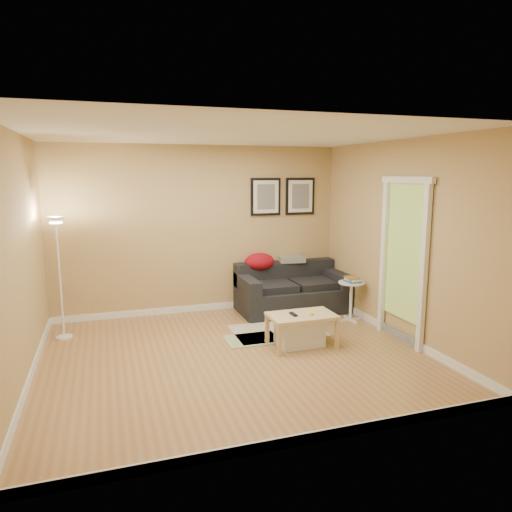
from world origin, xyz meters
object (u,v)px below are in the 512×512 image
object	(u,v)px
sofa	(292,288)
coffee_table	(302,330)
floor_lamp	(60,282)
storage_bin	(299,331)
side_table	(351,301)
book_stack	(353,279)

from	to	relation	value
sofa	coffee_table	distance (m)	1.56
sofa	floor_lamp	xyz separation A→B (m)	(-3.38, -0.23, 0.40)
storage_bin	side_table	size ratio (longest dim) A/B	0.98
floor_lamp	storage_bin	bearing A→B (deg)	-22.65
floor_lamp	side_table	bearing A→B (deg)	-7.09
sofa	coffee_table	size ratio (longest dim) A/B	2.04
storage_bin	book_stack	world-z (taller)	book_stack
sofa	floor_lamp	size ratio (longest dim) A/B	1.04
coffee_table	storage_bin	bearing A→B (deg)	105.03
sofa	side_table	bearing A→B (deg)	-48.70
storage_bin	side_table	distance (m)	1.34
coffee_table	sofa	bearing A→B (deg)	74.13
side_table	floor_lamp	distance (m)	4.08
storage_bin	floor_lamp	xyz separation A→B (m)	(-2.89, 1.20, 0.60)
coffee_table	floor_lamp	xyz separation A→B (m)	(-2.90, 1.25, 0.56)
book_stack	sofa	bearing A→B (deg)	132.25
side_table	sofa	bearing A→B (deg)	131.30
side_table	book_stack	world-z (taller)	book_stack
coffee_table	storage_bin	world-z (taller)	coffee_table
coffee_table	book_stack	distance (m)	1.42
book_stack	floor_lamp	size ratio (longest dim) A/B	0.15
storage_bin	floor_lamp	bearing A→B (deg)	157.35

